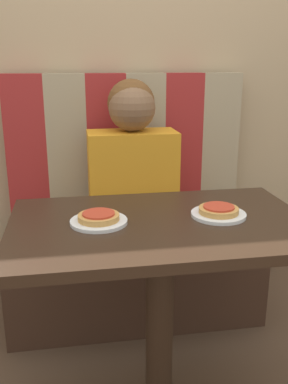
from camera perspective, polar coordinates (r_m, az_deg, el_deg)
name	(u,v)px	position (r m, az deg, el deg)	size (l,w,h in m)	color
wall_back	(122,53)	(2.35, -2.90, 18.08)	(7.00, 0.05, 2.60)	tan
booth_seat	(133,269)	(2.26, -1.44, -10.18)	(1.23, 0.58, 0.44)	#382319
booth_backrest	(126,146)	(2.29, -2.43, 6.10)	(1.23, 0.09, 0.75)	maroon
dining_table	(160,250)	(1.48, 2.19, -7.69)	(1.01, 0.64, 0.74)	black
person	(132,158)	(2.06, -1.58, 4.55)	(0.42, 0.25, 0.74)	orange
plate_left	(99,222)	(1.42, -6.04, -3.93)	(0.19, 0.19, 0.01)	white
plate_right	(218,214)	(1.50, 9.89, -2.96)	(0.19, 0.19, 0.01)	white
pizza_left	(99,217)	(1.42, -6.07, -3.27)	(0.14, 0.14, 0.03)	#C68E47
pizza_right	(219,210)	(1.50, 9.92, -2.33)	(0.14, 0.14, 0.03)	#C68E47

